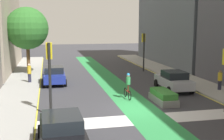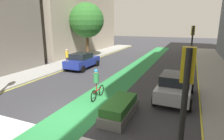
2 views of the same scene
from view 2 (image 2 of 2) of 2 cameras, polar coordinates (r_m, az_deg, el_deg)
ground_plane at (r=9.61m, az=-13.39°, el=-13.78°), size 120.00×120.00×0.00m
bike_lane_paint at (r=9.45m, az=-11.88°, el=-14.17°), size 2.40×60.00×0.01m
crosswalk_band at (r=8.32m, az=-21.95°, el=-19.13°), size 12.00×1.80×0.01m
traffic_signal_near_right at (r=5.46m, az=21.41°, el=-5.40°), size 0.35×0.52×3.81m
traffic_signal_far_right at (r=21.08m, az=23.16°, el=8.82°), size 0.35×0.52×4.21m
car_blue_left_far at (r=19.11m, az=-9.01°, el=2.82°), size 2.02×4.20×1.57m
car_silver_right_far at (r=11.83m, az=18.61°, el=-4.59°), size 2.12×4.25×1.57m
cyclist_in_lane at (r=11.18m, az=-4.63°, el=-4.05°), size 0.32×1.73×1.86m
pedestrian_sidewalk_left_a at (r=20.61m, az=-13.45°, el=3.96°), size 0.34×0.34×1.66m
street_tree_near at (r=24.65m, az=-7.68°, el=14.67°), size 4.33×4.33×6.84m
median_planter at (r=9.26m, az=2.30°, el=-11.72°), size 1.15×2.73×0.85m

